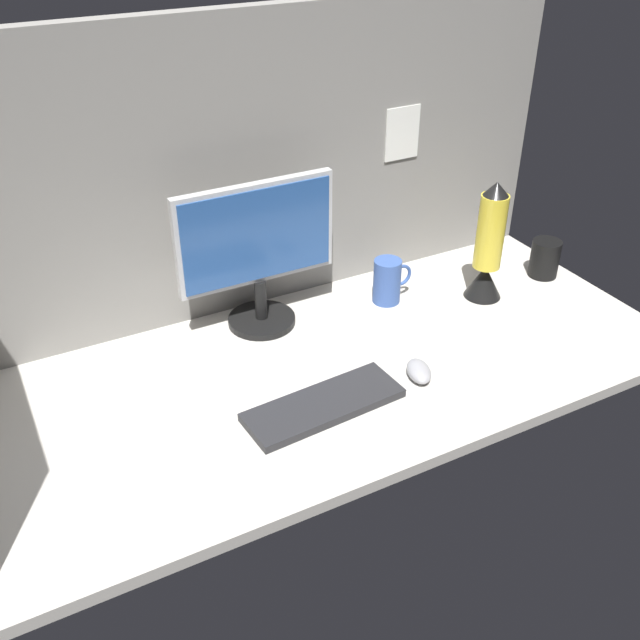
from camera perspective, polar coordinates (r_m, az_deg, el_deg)
ground_plane at (r=180.79cm, az=-0.18°, el=-4.01°), size 180.00×80.00×3.00cm
cubicle_wall_back at (r=191.48cm, az=-5.55°, el=11.78°), size 180.00×5.50×77.40cm
monitor at (r=186.36cm, az=-4.93°, el=5.54°), size 42.35×18.00×39.45cm
keyboard at (r=166.46cm, az=0.29°, el=-6.65°), size 37.81×15.54×2.00cm
mouse at (r=177.00cm, az=7.73°, el=-3.98°), size 8.56×10.94×3.40cm
mug_ceramic_blue at (r=203.57cm, az=5.32°, el=3.07°), size 11.82×7.71×12.79cm
mug_black_travel at (r=226.11cm, az=17.15°, el=4.62°), size 8.54×8.54×11.23cm
lava_lamp at (r=206.60cm, az=13.00°, el=5.32°), size 10.53×10.53×34.46cm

